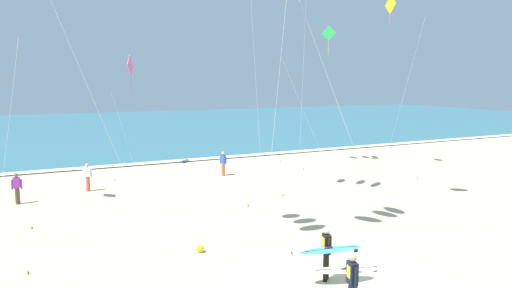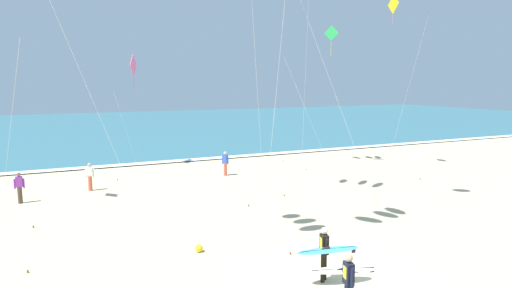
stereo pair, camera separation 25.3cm
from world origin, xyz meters
TOP-DOWN VIEW (x-y plane):
  - ground_plane at (0.00, 0.00)m, footprint 160.00×160.00m
  - ocean_water at (0.00, 52.24)m, footprint 160.00×60.00m
  - shoreline_foam at (0.00, 22.54)m, footprint 160.00×1.04m
  - surfer_lead at (-0.88, -1.66)m, footprint 2.07×1.09m
  - surfer_trailing at (-0.34, 0.10)m, footprint 1.99×1.10m
  - kite_diamond_emerald_low at (10.61, 16.37)m, footprint 2.61×3.28m
  - kite_diamond_golden_distant at (13.82, 13.47)m, footprint 0.71×4.39m
  - kite_diamond_rose_close at (-2.12, 21.63)m, footprint 2.30×4.69m
  - bystander_blue_top at (2.63, 16.22)m, footprint 0.33×0.43m
  - bystander_purple_top at (-9.23, 14.27)m, footprint 0.50×0.22m
  - bystander_white_top at (-5.77, 15.58)m, footprint 0.49×0.25m
  - beach_ball at (-3.06, 4.14)m, footprint 0.28×0.28m

SIDE VIEW (x-z plane):
  - ground_plane at x=0.00m, z-range 0.00..0.00m
  - ocean_water at x=0.00m, z-range 0.00..0.08m
  - shoreline_foam at x=0.00m, z-range 0.08..0.09m
  - beach_ball at x=-3.06m, z-range 0.00..0.28m
  - bystander_blue_top at x=2.63m, z-range 0.02..1.61m
  - bystander_purple_top at x=-9.23m, z-range 0.02..1.61m
  - bystander_white_top at x=-5.77m, z-range 0.02..1.61m
  - surfer_trailing at x=-0.34m, z-range 0.19..1.89m
  - surfer_lead at x=-0.88m, z-range 0.19..1.89m
  - kite_diamond_rose_close at x=-2.12m, z-range 3.06..11.06m
  - kite_diamond_emerald_low at x=10.61m, z-range 4.01..14.03m
  - kite_diamond_golden_distant at x=13.82m, z-range 4.90..16.81m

